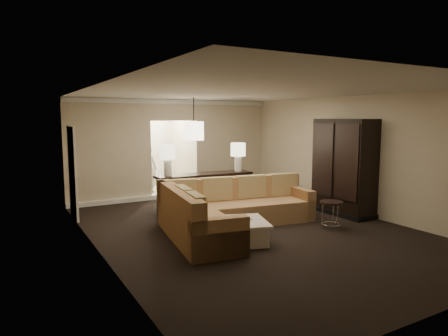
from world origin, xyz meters
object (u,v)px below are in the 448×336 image
console_table (204,189)px  drink_table (331,209)px  sectional_sofa (227,211)px  armoire (344,169)px  coffee_table (239,231)px  person (148,166)px

console_table → drink_table: 3.13m
drink_table → sectional_sofa: bearing=151.2°
drink_table → armoire: bearing=35.1°
armoire → drink_table: armoire is taller
coffee_table → person: bearing=88.2°
sectional_sofa → armoire: size_ratio=1.61×
sectional_sofa → console_table: 1.74m
coffee_table → armoire: armoire is taller
armoire → coffee_table: bearing=-169.0°
console_table → drink_table: bearing=-57.9°
sectional_sofa → armoire: armoire is taller
sectional_sofa → drink_table: (1.87, -1.03, 0.02)m
armoire → drink_table: (-1.19, -0.84, -0.67)m
console_table → drink_table: size_ratio=4.22×
person → console_table: bearing=118.3°
person → armoire: bearing=143.2°
drink_table → coffee_table: bearing=174.8°
coffee_table → console_table: (0.58, 2.53, 0.35)m
drink_table → person: size_ratio=0.36×
console_table → armoire: bearing=-32.0°
coffee_table → armoire: bearing=11.0°
sectional_sofa → person: bearing=99.2°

